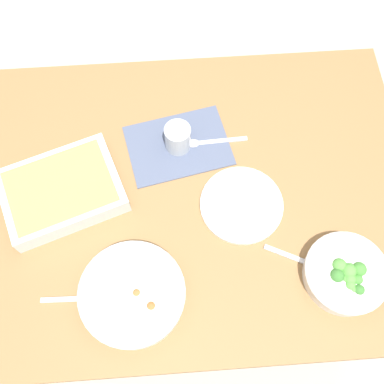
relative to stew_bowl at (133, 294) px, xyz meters
name	(u,v)px	position (x,y,z in m)	size (l,w,h in m)	color
ground_plane	(192,264)	(-0.16, -0.27, -0.77)	(6.00, 6.00, 0.00)	#B2A899
dining_table	(192,205)	(-0.16, -0.27, -0.12)	(1.20, 0.90, 0.74)	olive
placemat	(178,146)	(-0.13, -0.41, -0.03)	(0.28, 0.20, 0.00)	#4C5670
stew_bowl	(133,294)	(0.00, 0.00, 0.00)	(0.26, 0.26, 0.06)	silver
broccoli_bowl	(346,274)	(-0.52, -0.01, 0.00)	(0.21, 0.21, 0.07)	silver
baking_dish	(62,191)	(0.18, -0.28, 0.00)	(0.36, 0.31, 0.06)	silver
drink_cup	(178,139)	(-0.13, -0.41, 0.01)	(0.07, 0.07, 0.08)	#B2BCC6
side_plate	(242,205)	(-0.29, -0.22, -0.03)	(0.22, 0.22, 0.01)	silver
spoon_by_stew	(87,298)	(0.11, 0.00, -0.03)	(0.18, 0.03, 0.01)	silver
spoon_by_broccoli	(307,263)	(-0.44, -0.05, -0.03)	(0.17, 0.09, 0.01)	silver
spoon_spare	(207,142)	(-0.22, -0.42, -0.03)	(0.18, 0.03, 0.01)	silver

